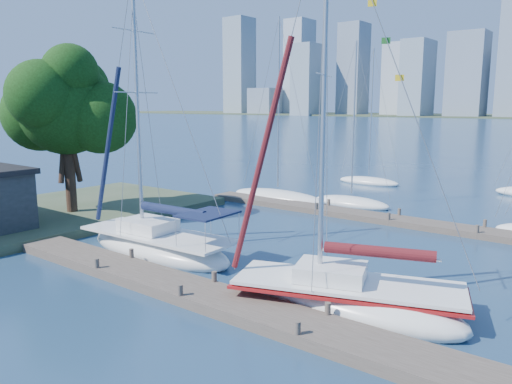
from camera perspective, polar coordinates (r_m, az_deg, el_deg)
The scene contains 10 objects.
ground at distance 19.18m, azimuth -6.63°, elevation -11.97°, with size 700.00×700.00×0.00m, color navy.
near_dock at distance 19.11m, azimuth -6.64°, elevation -11.42°, with size 26.00×2.00×0.40m, color #463C33.
far_dock at distance 31.30m, azimuth 17.16°, elevation -3.35°, with size 30.00×1.80×0.36m, color #463C33.
shore at distance 34.13m, azimuth -23.81°, elevation -2.56°, with size 12.00×22.00×0.50m, color #38472D.
tree at distance 32.88m, azimuth -20.95°, elevation 9.32°, with size 8.05×7.34×10.64m.
sailboat_navy at distance 24.54m, azimuth -11.20°, elevation -4.65°, with size 9.06×3.36×13.79m.
sailboat_maroon at distance 18.05m, azimuth 10.37°, elevation -9.63°, with size 8.97×5.42×14.54m.
bg_boat_0 at distance 37.86m, azimuth 2.52°, elevation -0.51°, with size 8.46×4.01×13.72m.
bg_boat_1 at distance 36.38m, azimuth 10.83°, elevation -1.16°, with size 5.86×2.08×11.75m.
bg_boat_6 at distance 46.82m, azimuth 12.75°, elevation 1.23°, with size 5.81×1.99×12.35m.
Camera 1 is at (12.54, -12.64, 7.14)m, focal length 35.00 mm.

